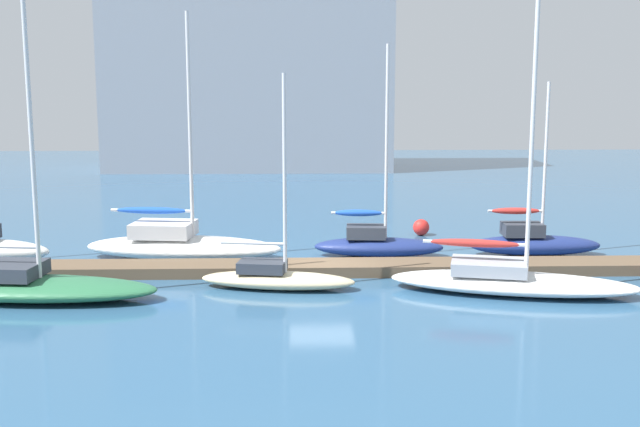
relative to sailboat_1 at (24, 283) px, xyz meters
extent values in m
plane|color=#2D567A|center=(10.14, 3.31, -0.54)|extent=(120.00, 120.00, 0.00)
cube|color=brown|center=(10.14, 3.31, -0.33)|extent=(31.50, 1.78, 0.42)
ellipsoid|color=#2D7047|center=(0.10, -0.01, -0.17)|extent=(9.16, 3.59, 0.74)
cube|color=#333842|center=(-0.78, 0.08, 0.44)|extent=(2.86, 2.14, 0.48)
cylinder|color=silver|center=(0.55, -0.06, 6.35)|extent=(0.15, 0.15, 12.31)
ellipsoid|color=white|center=(4.45, 6.05, -0.07)|extent=(8.53, 3.80, 0.93)
cube|color=silver|center=(3.64, 6.15, 0.70)|extent=(2.70, 2.24, 0.61)
cylinder|color=silver|center=(4.86, 6.00, 4.96)|extent=(0.15, 0.15, 9.13)
cylinder|color=silver|center=(3.15, 6.22, 1.48)|extent=(3.45, 0.56, 0.12)
ellipsoid|color=blue|center=(3.15, 6.22, 1.48)|extent=(3.14, 0.75, 0.28)
ellipsoid|color=beige|center=(8.50, 1.09, -0.24)|extent=(5.71, 2.45, 0.59)
cube|color=#333842|center=(7.96, 1.18, 0.25)|extent=(1.81, 1.36, 0.39)
cylinder|color=silver|center=(8.78, 1.04, 3.53)|extent=(0.13, 0.13, 6.95)
cylinder|color=silver|center=(7.63, 1.23, 1.07)|extent=(2.31, 0.48, 0.11)
ellipsoid|color=navy|center=(12.65, 6.24, -0.14)|extent=(5.56, 2.10, 0.80)
cube|color=#333842|center=(12.11, 6.28, 0.52)|extent=(1.72, 1.30, 0.52)
cylinder|color=silver|center=(12.93, 6.22, 4.27)|extent=(0.13, 0.13, 8.03)
cylinder|color=silver|center=(11.78, 6.30, 1.32)|extent=(2.29, 0.28, 0.11)
ellipsoid|color=blue|center=(11.78, 6.30, 1.32)|extent=(2.08, 0.52, 0.28)
ellipsoid|color=white|center=(16.70, 0.29, -0.21)|extent=(8.85, 4.50, 0.66)
cube|color=#9EA3AD|center=(15.88, 0.49, 0.34)|extent=(2.90, 2.34, 0.43)
cylinder|color=silver|center=(17.11, 0.18, 5.05)|extent=(0.15, 0.15, 9.85)
cylinder|color=silver|center=(15.38, 0.61, 1.16)|extent=(3.49, 0.97, 0.12)
ellipsoid|color=#B72D28|center=(15.38, 0.61, 1.16)|extent=(3.20, 1.11, 0.28)
ellipsoid|color=navy|center=(19.35, 6.29, -0.12)|extent=(5.62, 1.84, 0.84)
cube|color=#333842|center=(18.79, 6.31, 0.58)|extent=(1.71, 1.22, 0.55)
cylinder|color=silver|center=(19.62, 6.28, 3.54)|extent=(0.13, 0.13, 6.47)
cylinder|color=silver|center=(18.45, 6.32, 1.37)|extent=(2.34, 0.18, 0.11)
ellipsoid|color=#B72D28|center=(18.45, 6.32, 1.37)|extent=(2.12, 0.42, 0.28)
sphere|color=red|center=(15.21, 10.86, -0.14)|extent=(0.79, 0.79, 0.79)
cube|color=#9399A3|center=(5.08, 42.61, 9.70)|extent=(24.55, 8.58, 20.47)
camera|label=1|loc=(9.21, -25.19, 6.45)|focal=42.70mm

